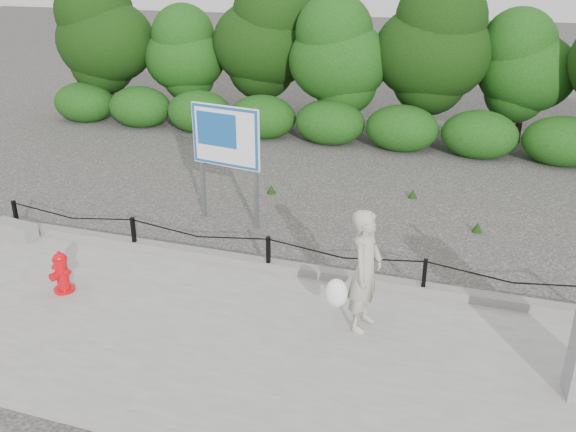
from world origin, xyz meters
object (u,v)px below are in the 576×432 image
(pedestrian, at_px, (364,272))
(concrete_block, at_px, (15,230))
(fire_hydrant, at_px, (61,272))
(advertising_sign, at_px, (226,142))

(pedestrian, bearing_deg, concrete_block, 91.88)
(fire_hydrant, height_order, concrete_block, fire_hydrant)
(fire_hydrant, bearing_deg, concrete_block, 160.95)
(concrete_block, distance_m, advertising_sign, 4.18)
(concrete_block, xyz_separation_m, advertising_sign, (3.38, 2.01, 1.42))
(concrete_block, bearing_deg, pedestrian, -7.69)
(fire_hydrant, bearing_deg, advertising_sign, 83.37)
(fire_hydrant, relative_size, concrete_block, 0.76)
(pedestrian, relative_size, concrete_block, 1.97)
(fire_hydrant, relative_size, pedestrian, 0.38)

